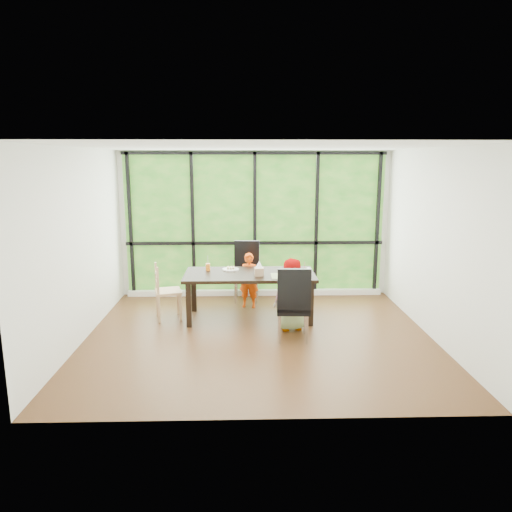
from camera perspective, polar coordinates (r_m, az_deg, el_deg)
name	(u,v)px	position (r m, az deg, el deg)	size (l,w,h in m)	color
ground	(259,336)	(6.98, 0.32, -9.68)	(5.00, 5.00, 0.00)	black
back_wall	(255,224)	(8.83, -0.15, 3.89)	(5.00, 5.00, 0.00)	silver
foliage_backdrop	(255,224)	(8.81, -0.15, 3.87)	(4.80, 0.02, 2.65)	#1C4F15
window_mullions	(255,224)	(8.77, -0.14, 3.84)	(4.80, 0.06, 2.65)	black
window_sill	(255,292)	(9.00, -0.13, -4.43)	(4.80, 0.12, 0.10)	silver
dining_table	(250,296)	(7.63, -0.77, -4.82)	(2.08, 0.98, 0.75)	black
chair_window_leather	(246,272)	(8.53, -1.18, -1.93)	(0.46, 0.46, 1.08)	black
chair_interior_leather	(293,303)	(6.72, 4.50, -5.67)	(0.46, 0.46, 1.08)	black
chair_end_beech	(168,291)	(7.73, -10.58, -4.23)	(0.42, 0.40, 0.90)	tan
child_toddler	(249,280)	(8.17, -0.84, -2.96)	(0.35, 0.23, 0.96)	#D54006
child_older	(291,295)	(7.09, 4.26, -4.67)	(0.54, 0.35, 1.10)	gray
placemat	(288,276)	(7.36, 3.84, -2.43)	(0.51, 0.37, 0.01)	tan
plate_far	(231,269)	(7.77, -3.07, -1.62)	(0.27, 0.27, 0.02)	white
plate_near	(287,276)	(7.34, 3.76, -2.42)	(0.22, 0.22, 0.01)	white
orange_cup	(208,267)	(7.74, -5.84, -1.33)	(0.07, 0.07, 0.12)	orange
green_cup	(304,274)	(7.31, 5.88, -2.15)	(0.07, 0.07, 0.10)	#48B01B
white_mug	(309,270)	(7.62, 6.38, -1.72)	(0.07, 0.07, 0.07)	white
tissue_box	(259,272)	(7.37, 0.39, -1.91)	(0.14, 0.14, 0.12)	tan
crepe_rolls_far	(231,268)	(7.77, -3.07, -1.43)	(0.15, 0.12, 0.04)	tan
crepe_rolls_near	(287,274)	(7.34, 3.76, -2.23)	(0.15, 0.12, 0.04)	tan
straw_white	(208,261)	(7.72, -5.85, -0.62)	(0.01, 0.01, 0.20)	white
straw_pink	(304,268)	(7.29, 5.89, -1.45)	(0.01, 0.01, 0.20)	pink
tissue	(259,264)	(7.34, 0.39, -1.02)	(0.12, 0.12, 0.11)	white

